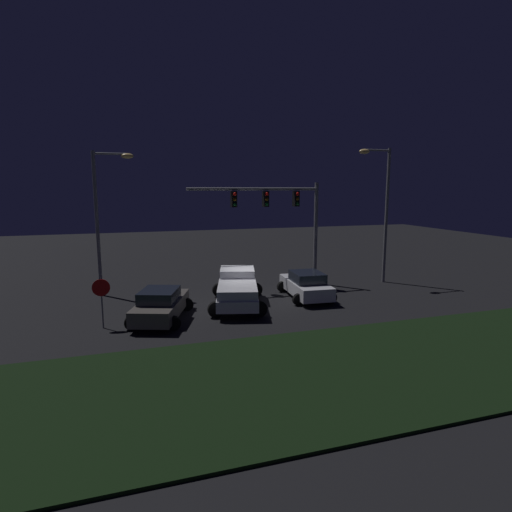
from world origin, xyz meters
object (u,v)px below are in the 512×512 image
pickup_truck (237,287)px  street_lamp_left (104,207)px  traffic_signal_gantry (280,209)px  car_sedan (161,305)px  stop_sign (101,294)px  car_sedan_far (306,285)px  street_lamp_right (382,200)px

pickup_truck → street_lamp_left: 8.92m
traffic_signal_gantry → street_lamp_left: size_ratio=1.02×
pickup_truck → car_sedan: 4.31m
car_sedan → traffic_signal_gantry: bearing=-39.0°
stop_sign → traffic_signal_gantry: bearing=26.8°
car_sedan_far → street_lamp_left: 12.24m
street_lamp_left → stop_sign: 7.14m
car_sedan → stop_sign: size_ratio=2.13×
street_lamp_right → stop_sign: bearing=-165.8°
street_lamp_left → stop_sign: (-0.06, -6.19, -3.56)m
street_lamp_right → stop_sign: size_ratio=3.88×
pickup_truck → street_lamp_left: bearing=71.1°
traffic_signal_gantry → street_lamp_left: (-10.27, 0.97, 0.22)m
street_lamp_left → street_lamp_right: 16.96m
car_sedan_far → street_lamp_right: bearing=-66.1°
traffic_signal_gantry → car_sedan_far: bearing=-82.5°
pickup_truck → car_sedan_far: bearing=-70.6°
car_sedan_far → traffic_signal_gantry: traffic_signal_gantry is taller
car_sedan → street_lamp_right: street_lamp_right is taller
car_sedan_far → traffic_signal_gantry: size_ratio=0.54×
street_lamp_right → car_sedan_far: bearing=-160.7°
car_sedan → traffic_signal_gantry: size_ratio=0.57×
stop_sign → car_sedan_far: bearing=11.1°
traffic_signal_gantry → stop_sign: size_ratio=3.73×
car_sedan_far → traffic_signal_gantry: 5.21m
stop_sign → street_lamp_right: bearing=14.2°
car_sedan → car_sedan_far: same height
car_sedan → car_sedan_far: bearing=-59.1°
car_sedan → street_lamp_right: bearing=-55.6°
street_lamp_right → car_sedan: bearing=-165.1°
street_lamp_right → stop_sign: 17.85m
car_sedan → street_lamp_left: (-2.49, 5.74, 4.38)m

